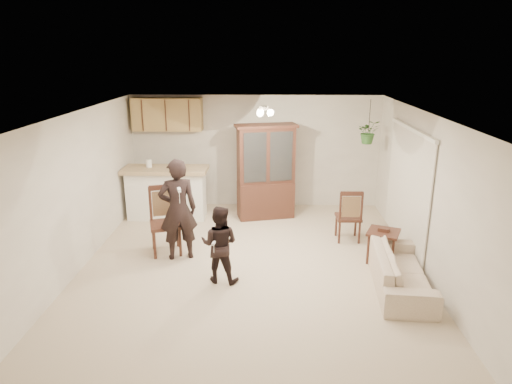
{
  "coord_description": "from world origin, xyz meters",
  "views": [
    {
      "loc": [
        0.29,
        -6.77,
        3.39
      ],
      "look_at": [
        0.09,
        0.4,
        1.18
      ],
      "focal_mm": 32.0,
      "sensor_mm": 36.0,
      "label": 1
    }
  ],
  "objects_px": {
    "side_table": "(382,246)",
    "chair_hutch_left": "(190,200)",
    "chair_hutch_right": "(348,225)",
    "child": "(219,240)",
    "china_hutch": "(266,172)",
    "sofa": "(401,265)",
    "chair_bar": "(166,235)",
    "adult": "(178,208)"
  },
  "relations": [
    {
      "from": "side_table",
      "to": "chair_hutch_left",
      "type": "xyz_separation_m",
      "value": [
        -3.65,
        2.4,
        -0.01
      ]
    },
    {
      "from": "chair_hutch_left",
      "to": "chair_hutch_right",
      "type": "relative_size",
      "value": 0.95
    },
    {
      "from": "chair_hutch_right",
      "to": "side_table",
      "type": "bearing_deg",
      "value": 113.75
    },
    {
      "from": "child",
      "to": "china_hutch",
      "type": "distance_m",
      "value": 2.97
    },
    {
      "from": "chair_hutch_right",
      "to": "sofa",
      "type": "bearing_deg",
      "value": 104.22
    },
    {
      "from": "child",
      "to": "chair_bar",
      "type": "distance_m",
      "value": 1.49
    },
    {
      "from": "adult",
      "to": "chair_bar",
      "type": "bearing_deg",
      "value": -52.21
    },
    {
      "from": "china_hutch",
      "to": "side_table",
      "type": "height_order",
      "value": "china_hutch"
    },
    {
      "from": "adult",
      "to": "chair_hutch_left",
      "type": "height_order",
      "value": "adult"
    },
    {
      "from": "sofa",
      "to": "adult",
      "type": "relative_size",
      "value": 1.04
    },
    {
      "from": "sofa",
      "to": "child",
      "type": "xyz_separation_m",
      "value": [
        -2.71,
        0.13,
        0.31
      ]
    },
    {
      "from": "adult",
      "to": "child",
      "type": "xyz_separation_m",
      "value": [
        0.77,
        -0.81,
        -0.22
      ]
    },
    {
      "from": "side_table",
      "to": "sofa",
      "type": "bearing_deg",
      "value": -85.98
    },
    {
      "from": "chair_hutch_right",
      "to": "chair_hutch_left",
      "type": "bearing_deg",
      "value": -25.4
    },
    {
      "from": "adult",
      "to": "chair_bar",
      "type": "relative_size",
      "value": 1.53
    },
    {
      "from": "sofa",
      "to": "chair_hutch_left",
      "type": "xyz_separation_m",
      "value": [
        -3.71,
        3.27,
        -0.1
      ]
    },
    {
      "from": "side_table",
      "to": "chair_bar",
      "type": "distance_m",
      "value": 3.71
    },
    {
      "from": "adult",
      "to": "side_table",
      "type": "height_order",
      "value": "adult"
    },
    {
      "from": "adult",
      "to": "sofa",
      "type": "bearing_deg",
      "value": 148.3
    },
    {
      "from": "chair_hutch_left",
      "to": "chair_bar",
      "type": "bearing_deg",
      "value": -40.14
    },
    {
      "from": "adult",
      "to": "chair_hutch_right",
      "type": "relative_size",
      "value": 1.79
    },
    {
      "from": "sofa",
      "to": "child",
      "type": "relative_size",
      "value": 1.39
    },
    {
      "from": "china_hutch",
      "to": "chair_bar",
      "type": "height_order",
      "value": "china_hutch"
    },
    {
      "from": "chair_bar",
      "to": "chair_hutch_right",
      "type": "height_order",
      "value": "chair_bar"
    },
    {
      "from": "child",
      "to": "chair_hutch_right",
      "type": "xyz_separation_m",
      "value": [
        2.23,
        1.67,
        -0.39
      ]
    },
    {
      "from": "side_table",
      "to": "chair_bar",
      "type": "relative_size",
      "value": 0.55
    },
    {
      "from": "chair_hutch_right",
      "to": "adult",
      "type": "bearing_deg",
      "value": 15.17
    },
    {
      "from": "child",
      "to": "chair_bar",
      "type": "height_order",
      "value": "child"
    },
    {
      "from": "chair_bar",
      "to": "chair_hutch_right",
      "type": "xyz_separation_m",
      "value": [
        3.27,
        0.67,
        -0.05
      ]
    },
    {
      "from": "sofa",
      "to": "child",
      "type": "distance_m",
      "value": 2.74
    },
    {
      "from": "side_table",
      "to": "adult",
      "type": "bearing_deg",
      "value": 178.94
    },
    {
      "from": "china_hutch",
      "to": "chair_hutch_left",
      "type": "xyz_separation_m",
      "value": [
        -1.67,
        0.26,
        -0.71
      ]
    },
    {
      "from": "adult",
      "to": "child",
      "type": "bearing_deg",
      "value": 117.16
    },
    {
      "from": "child",
      "to": "chair_hutch_right",
      "type": "distance_m",
      "value": 2.81
    },
    {
      "from": "side_table",
      "to": "china_hutch",
      "type": "bearing_deg",
      "value": 132.76
    },
    {
      "from": "chair_bar",
      "to": "chair_hutch_left",
      "type": "relative_size",
      "value": 1.23
    },
    {
      "from": "chair_bar",
      "to": "chair_hutch_right",
      "type": "distance_m",
      "value": 3.34
    },
    {
      "from": "child",
      "to": "chair_bar",
      "type": "bearing_deg",
      "value": -33.24
    },
    {
      "from": "side_table",
      "to": "chair_hutch_left",
      "type": "bearing_deg",
      "value": 146.69
    },
    {
      "from": "adult",
      "to": "chair_hutch_right",
      "type": "distance_m",
      "value": 3.18
    },
    {
      "from": "child",
      "to": "china_hutch",
      "type": "bearing_deg",
      "value": -92.72
    },
    {
      "from": "china_hutch",
      "to": "chair_bar",
      "type": "distance_m",
      "value": 2.63
    }
  ]
}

